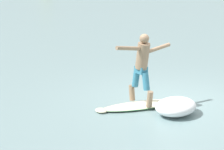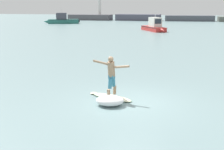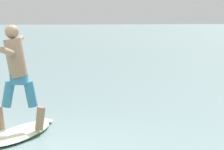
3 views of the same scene
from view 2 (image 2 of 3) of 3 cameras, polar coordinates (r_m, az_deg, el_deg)
ground_plane at (r=12.35m, az=3.42°, el=-4.93°), size 200.00×200.00×0.00m
rock_jetty_breakwater at (r=74.18m, az=18.79°, el=9.80°), size 67.78×4.52×5.14m
surfboard at (r=12.81m, az=-0.18°, el=-4.04°), size 2.08×1.39×0.22m
surfer at (r=12.49m, az=-0.12°, el=0.32°), size 1.55×0.82×1.67m
fishing_boat_near_jetty at (r=45.30m, az=7.73°, el=8.79°), size 4.00×6.00×2.83m
small_boat_offshore at (r=63.06m, az=-9.10°, el=9.91°), size 6.83×3.96×2.98m
wave_foam_at_tail at (r=11.87m, az=-0.39°, el=-4.70°), size 1.15×0.97×0.37m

